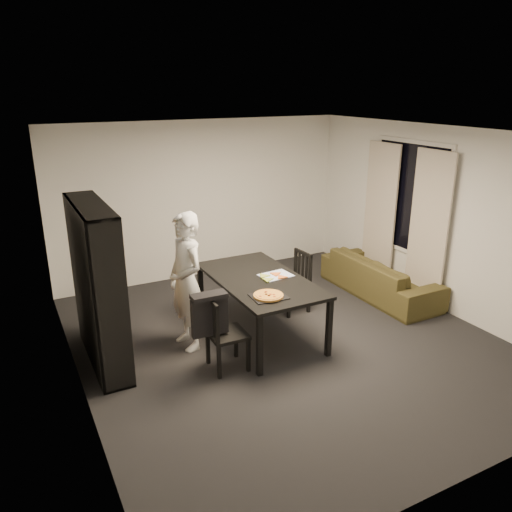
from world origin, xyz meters
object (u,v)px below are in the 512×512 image
person (186,282)px  baking_tray (269,297)px  dining_table (260,283)px  pepperoni_pizza (268,295)px  chair_right (297,277)px  sofa (380,276)px  chair_left (220,329)px  bookshelf (98,286)px

person → baking_tray: bearing=39.6°
dining_table → pepperoni_pizza: 0.62m
chair_right → baking_tray: (-1.01, -0.98, 0.29)m
person → sofa: person is taller
chair_left → chair_right: chair_left is taller
dining_table → sofa: 2.32m
chair_left → baking_tray: bearing=-88.4°
chair_right → person: person is taller
person → sofa: bearing=85.5°
bookshelf → sofa: (4.21, 0.01, -0.65)m
chair_right → sofa: chair_right is taller
dining_table → person: (-0.93, 0.13, 0.15)m
chair_left → person: size_ratio=0.52×
bookshelf → chair_left: bearing=-36.2°
chair_left → chair_right: bearing=-56.9°
bookshelf → chair_right: bearing=2.9°
person → pepperoni_pizza: (0.74, -0.72, -0.05)m
dining_table → chair_left: bearing=-144.8°
chair_right → sofa: bearing=80.5°
chair_left → pepperoni_pizza: bearing=-89.5°
chair_left → pepperoni_pizza: (0.61, -0.02, 0.30)m
chair_right → pepperoni_pizza: 1.46m
chair_right → sofa: 1.46m
chair_left → sofa: chair_left is taller
bookshelf → dining_table: size_ratio=1.01×
chair_left → sofa: bearing=-72.5°
bookshelf → person: 1.02m
dining_table → chair_right: chair_right is taller
chair_left → baking_tray: (0.62, -0.00, 0.28)m
bookshelf → dining_table: 1.98m
baking_tray → pepperoni_pizza: (-0.01, -0.01, 0.02)m
dining_table → pepperoni_pizza: bearing=-108.4°
chair_right → baking_tray: chair_right is taller
bookshelf → sofa: bearing=0.2°
chair_left → person: 0.79m
pepperoni_pizza → sofa: pepperoni_pizza is taller
chair_left → chair_right: (1.63, 0.98, -0.01)m
baking_tray → sofa: 2.64m
bookshelf → sofa: size_ratio=0.93×
chair_right → pepperoni_pizza: chair_right is taller
baking_tray → pepperoni_pizza: pepperoni_pizza is taller
dining_table → baking_tray: size_ratio=4.68×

